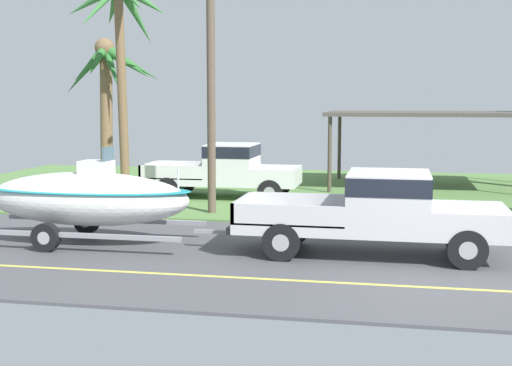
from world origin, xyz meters
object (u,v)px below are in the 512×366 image
object	(u,v)px
pickup_truck_towing	(387,209)
palm_tree_near_right	(108,81)
parked_pickup_background	(231,169)
utility_pole	(211,72)
boat_on_trailer	(86,198)
carport_awning	(432,115)
palm_tree_mid	(121,24)

from	to	relation	value
pickup_truck_towing	palm_tree_near_right	world-z (taller)	palm_tree_near_right
parked_pickup_background	pickup_truck_towing	bearing A→B (deg)	-55.52
palm_tree_near_right	utility_pole	world-z (taller)	utility_pole
pickup_truck_towing	boat_on_trailer	size ratio (longest dim) A/B	0.95
carport_awning	palm_tree_mid	distance (m)	11.93
carport_awning	pickup_truck_towing	bearing A→B (deg)	-97.00
pickup_truck_towing	boat_on_trailer	distance (m)	6.92
parked_pickup_background	palm_tree_mid	distance (m)	5.90
boat_on_trailer	parked_pickup_background	size ratio (longest dim) A/B	1.15
pickup_truck_towing	carport_awning	distance (m)	12.05
boat_on_trailer	utility_pole	xyz separation A→B (m)	(1.83, 4.52, 3.07)
carport_awning	utility_pole	bearing A→B (deg)	-131.83
pickup_truck_towing	utility_pole	world-z (taller)	utility_pole
boat_on_trailer	parked_pickup_background	xyz separation A→B (m)	(1.67, 7.64, -0.03)
utility_pole	parked_pickup_background	bearing A→B (deg)	92.86
pickup_truck_towing	carport_awning	size ratio (longest dim) A/B	0.78
parked_pickup_background	carport_awning	size ratio (longest dim) A/B	0.71
pickup_truck_towing	palm_tree_mid	xyz separation A→B (m)	(-8.14, 5.35, 4.62)
parked_pickup_background	utility_pole	xyz separation A→B (m)	(0.16, -3.12, 3.10)
palm_tree_mid	boat_on_trailer	bearing A→B (deg)	-77.20
palm_tree_mid	utility_pole	bearing A→B (deg)	-15.23
palm_tree_mid	palm_tree_near_right	bearing A→B (deg)	123.82
boat_on_trailer	parked_pickup_background	bearing A→B (deg)	77.64
parked_pickup_background	utility_pole	size ratio (longest dim) A/B	0.68
parked_pickup_background	utility_pole	world-z (taller)	utility_pole
utility_pole	pickup_truck_towing	bearing A→B (deg)	-41.61
parked_pickup_background	boat_on_trailer	bearing A→B (deg)	-102.36
palm_tree_near_right	carport_awning	bearing A→B (deg)	22.55
utility_pole	palm_tree_near_right	bearing A→B (deg)	147.40
palm_tree_mid	utility_pole	size ratio (longest dim) A/B	0.88
carport_awning	palm_tree_near_right	bearing A→B (deg)	-157.45
pickup_truck_towing	utility_pole	distance (m)	7.49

